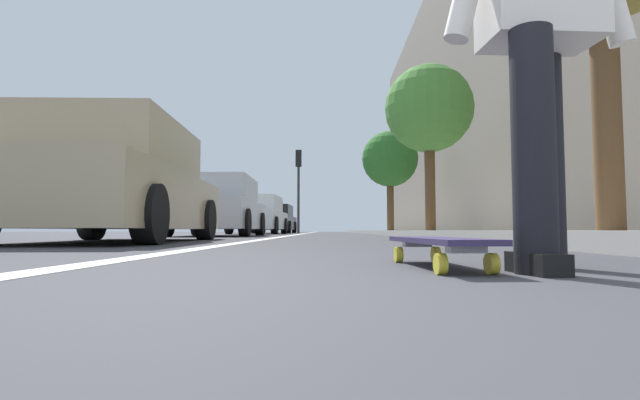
{
  "coord_description": "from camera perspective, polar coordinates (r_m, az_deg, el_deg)",
  "views": [
    {
      "loc": [
        -0.34,
        0.19,
        0.14
      ],
      "look_at": [
        10.95,
        0.37,
        0.85
      ],
      "focal_mm": 27.09,
      "sensor_mm": 36.0,
      "label": 1
    }
  ],
  "objects": [
    {
      "name": "ground_plane",
      "position": [
        10.35,
        1.98,
        -4.39
      ],
      "size": [
        80.0,
        80.0,
        0.0
      ],
      "primitive_type": "plane",
      "color": "#38383D"
    },
    {
      "name": "lane_stripe_white",
      "position": [
        20.37,
        -1.91,
        -3.99
      ],
      "size": [
        52.0,
        0.16,
        0.01
      ],
      "primitive_type": "cube",
      "color": "silver",
      "rests_on": "ground"
    },
    {
      "name": "sidewalk_curb",
      "position": [
        18.63,
        10.99,
        -3.76
      ],
      "size": [
        52.0,
        3.2,
        0.14
      ],
      "primitive_type": "cube",
      "color": "#9E9B93",
      "rests_on": "ground"
    },
    {
      "name": "building_facade",
      "position": [
        24.11,
        16.12,
        12.49
      ],
      "size": [
        40.0,
        1.2,
        13.54
      ],
      "primitive_type": "cube",
      "color": "#6F665B",
      "rests_on": "ground"
    },
    {
      "name": "skateboard",
      "position": [
        1.92,
        13.72,
        -4.99
      ],
      "size": [
        0.85,
        0.27,
        0.11
      ],
      "color": "yellow",
      "rests_on": "ground"
    },
    {
      "name": "skater_person",
      "position": [
        2.05,
        24.37,
        19.5
      ],
      "size": [
        0.48,
        0.72,
        1.64
      ],
      "color": "black",
      "rests_on": "ground"
    },
    {
      "name": "parked_car_near",
      "position": [
        6.53,
        -23.1,
        1.53
      ],
      "size": [
        4.25,
        2.06,
        1.46
      ],
      "color": "tan",
      "rests_on": "ground"
    },
    {
      "name": "parked_car_mid",
      "position": [
        12.55,
        -11.94,
        -0.93
      ],
      "size": [
        4.33,
        2.04,
        1.48
      ],
      "color": "#B7B7BC",
      "rests_on": "ground"
    },
    {
      "name": "parked_car_far",
      "position": [
        19.35,
        -7.29,
        -1.86
      ],
      "size": [
        4.52,
        2.05,
        1.49
      ],
      "color": "silver",
      "rests_on": "ground"
    },
    {
      "name": "parked_car_end",
      "position": [
        25.58,
        -5.34,
        -2.33
      ],
      "size": [
        4.35,
        2.09,
        1.47
      ],
      "color": "black",
      "rests_on": "ground"
    },
    {
      "name": "traffic_light",
      "position": [
        23.23,
        -2.55,
        2.92
      ],
      "size": [
        0.33,
        0.28,
        4.0
      ],
      "color": "#2D2D2D",
      "rests_on": "ground"
    },
    {
      "name": "street_tree_mid",
      "position": [
        14.14,
        12.74,
        10.37
      ],
      "size": [
        2.47,
        2.47,
        4.81
      ],
      "color": "brown",
      "rests_on": "ground"
    },
    {
      "name": "street_tree_far",
      "position": [
        22.34,
        8.27,
        4.76
      ],
      "size": [
        2.55,
        2.55,
        4.69
      ],
      "color": "brown",
      "rests_on": "ground"
    }
  ]
}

